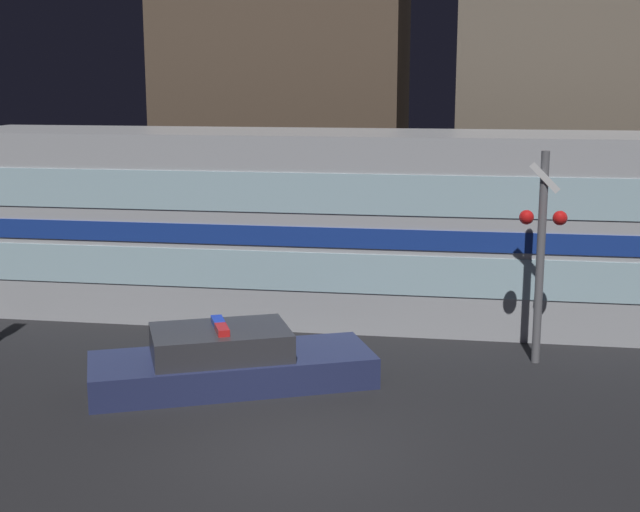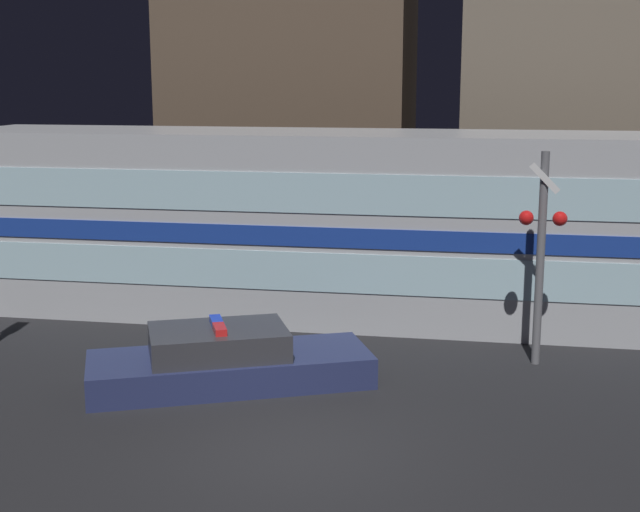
# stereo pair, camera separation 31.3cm
# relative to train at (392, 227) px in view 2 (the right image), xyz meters

# --- Properties ---
(ground_plane) EXTENTS (120.00, 120.00, 0.00)m
(ground_plane) POSITION_rel_train_xyz_m (-0.62, -7.69, -2.10)
(ground_plane) COLOR black
(train) EXTENTS (19.74, 3.18, 4.21)m
(train) POSITION_rel_train_xyz_m (0.00, 0.00, 0.00)
(train) COLOR #B7BABF
(train) RESTS_ON ground_plane
(police_car) EXTENTS (5.28, 3.60, 1.17)m
(police_car) POSITION_rel_train_xyz_m (-2.41, -5.04, -1.68)
(police_car) COLOR navy
(police_car) RESTS_ON ground_plane
(crossing_signal_near) EXTENTS (0.88, 0.38, 4.07)m
(crossing_signal_near) POSITION_rel_train_xyz_m (3.09, -2.87, 0.19)
(crossing_signal_near) COLOR slate
(crossing_signal_near) RESTS_ON ground_plane
(building_left) EXTENTS (7.29, 5.36, 10.94)m
(building_left) POSITION_rel_train_xyz_m (-3.95, 8.06, 3.36)
(building_left) COLOR brown
(building_left) RESTS_ON ground_plane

